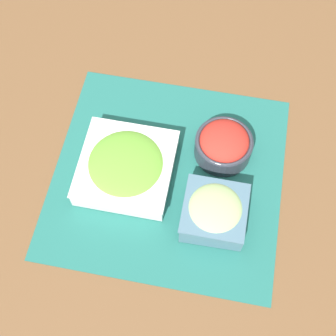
% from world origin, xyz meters
% --- Properties ---
extents(ground_plane, '(3.00, 3.00, 0.00)m').
position_xyz_m(ground_plane, '(0.00, 0.00, 0.00)').
color(ground_plane, brown).
extents(placemat, '(0.45, 0.47, 0.00)m').
position_xyz_m(placemat, '(0.00, 0.00, 0.00)').
color(placemat, '#236B60').
rests_on(placemat, ground_plane).
extents(lettuce_bowl, '(0.19, 0.19, 0.06)m').
position_xyz_m(lettuce_bowl, '(-0.01, 0.08, 0.03)').
color(lettuce_bowl, white).
rests_on(lettuce_bowl, placemat).
extents(tomato_bowl, '(0.12, 0.12, 0.07)m').
position_xyz_m(tomato_bowl, '(0.07, -0.10, 0.04)').
color(tomato_bowl, '#333842').
rests_on(tomato_bowl, placemat).
extents(cucumber_bowl, '(0.12, 0.12, 0.07)m').
position_xyz_m(cucumber_bowl, '(-0.08, -0.10, 0.04)').
color(cucumber_bowl, slate).
rests_on(cucumber_bowl, placemat).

